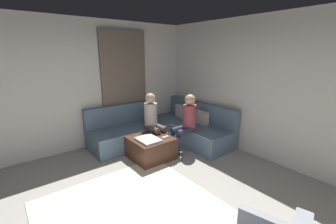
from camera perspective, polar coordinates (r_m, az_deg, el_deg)
The scene contains 11 objects.
wall_back at distance 4.42m, azimuth 27.55°, elevation 4.64°, with size 6.00×0.12×2.70m, color silver.
wall_left at distance 4.89m, azimuth -25.47°, elevation 5.75°, with size 0.12×6.00×2.70m, color silver.
curtain_panel at distance 5.24m, azimuth -11.13°, elevation 6.38°, with size 0.06×1.10×2.50m, color #726659.
area_rug at distance 3.06m, azimuth -6.79°, elevation -26.37°, with size 2.60×2.20×0.01m, color beige.
sectional_couch at distance 5.15m, azimuth -0.92°, elevation -4.64°, with size 2.10×2.55×0.87m.
ottoman at distance 4.42m, azimuth -4.45°, elevation -9.14°, with size 0.76×0.76×0.42m, color #4C2D1E.
folded_blanket at distance 4.19m, azimuth -5.12°, elevation -7.13°, with size 0.44×0.36×0.04m, color white.
coffee_mug at distance 4.59m, azimuth -4.17°, elevation -4.74°, with size 0.08×0.08×0.10m, color #334C72.
game_remote at distance 4.32m, azimuth -0.72°, elevation -6.51°, with size 0.05×0.15×0.02m, color white.
person_on_couch_back at distance 4.58m, azimuth 4.69°, elevation -2.28°, with size 0.30×0.60×1.20m.
person_on_couch_side at distance 4.69m, azimuth -3.82°, elevation -1.82°, with size 0.60×0.30×1.20m.
Camera 1 is at (1.79, -1.04, 2.03)m, focal length 23.60 mm.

